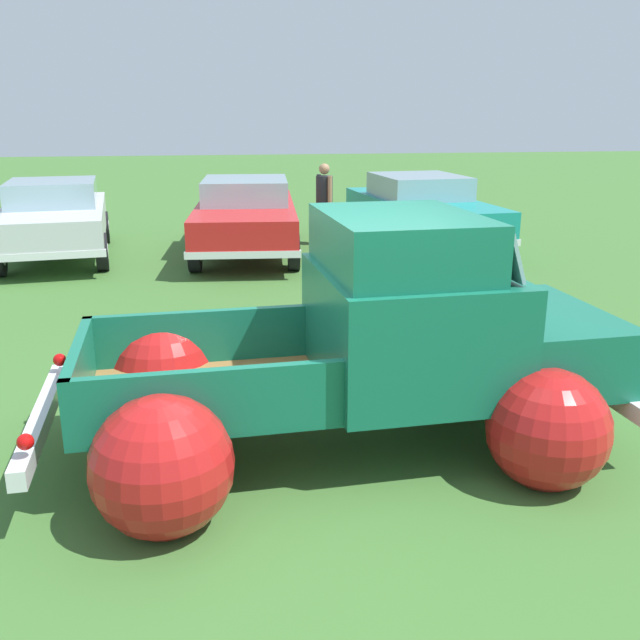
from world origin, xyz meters
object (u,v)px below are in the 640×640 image
Objects in this scene: spectator_0 at (324,199)px; show_car_2 at (421,208)px; show_car_0 at (54,216)px; show_car_1 at (246,213)px; lane_cone_0 at (344,310)px; vintage_pickup_truck at (377,356)px.

show_car_2 is at bearing -35.46° from spectator_0.
show_car_1 is at bearing 80.02° from show_car_0.
lane_cone_0 is at bearing 14.25° from show_car_1.
lane_cone_0 is (0.92, -5.31, -0.47)m from show_car_1.
show_car_0 is 7.19× the size of lane_cone_0.
vintage_pickup_truck reaches higher than show_car_2.
vintage_pickup_truck is 9.05m from spectator_0.
show_car_0 is at bearing -94.30° from show_car_2.
lane_cone_0 is (0.30, 2.95, -0.45)m from vintage_pickup_truck.
spectator_0 is at bearing 80.38° from vintage_pickup_truck.
show_car_0 and show_car_1 have the same top height.
show_car_0 is at bearing 129.14° from lane_cone_0.
vintage_pickup_truck is 3.00m from lane_cone_0.
spectator_0 is at bearing 118.09° from show_car_1.
vintage_pickup_truck is at bearing 8.74° from show_car_1.
vintage_pickup_truck is 9.44m from show_car_0.
show_car_2 is at bearing 64.63° from lane_cone_0.
show_car_2 is 2.90× the size of spectator_0.
vintage_pickup_truck is at bearing 19.45° from show_car_0.
spectator_0 is at bearing 88.90° from show_car_0.
show_car_1 is (3.56, -0.19, 0.00)m from show_car_0.
show_car_1 is at bearing 99.79° from lane_cone_0.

